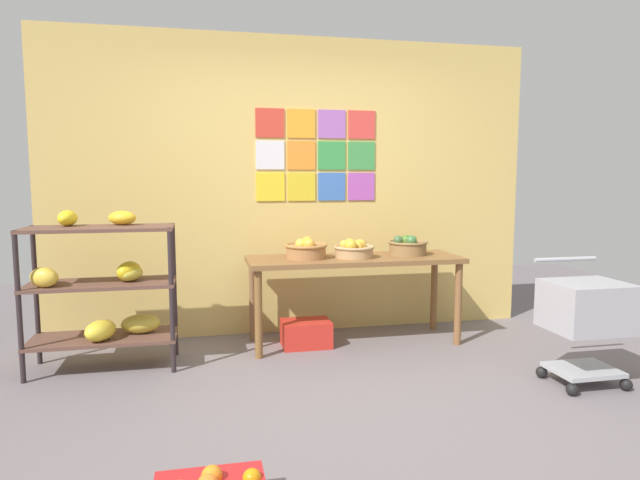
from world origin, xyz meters
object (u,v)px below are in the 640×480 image
fruit_basket_back_left (407,246)px  produce_crate_under_table (306,333)px  display_table (354,267)px  fruit_basket_left (354,249)px  banana_shelf_unit (103,285)px  fruit_basket_back_right (306,249)px  shopping_cart (586,312)px

fruit_basket_back_left → produce_crate_under_table: bearing=-176.0°
display_table → fruit_basket_left: (-0.01, -0.03, 0.16)m
banana_shelf_unit → fruit_basket_back_right: 1.58m
fruit_basket_back_left → fruit_basket_left: size_ratio=1.00×
display_table → produce_crate_under_table: display_table is taller
display_table → shopping_cart: shopping_cart is taller
banana_shelf_unit → shopping_cart: bearing=-17.6°
display_table → fruit_basket_back_left: (0.49, 0.04, 0.17)m
fruit_basket_back_right → fruit_basket_back_left: (0.90, 0.03, 0.00)m
banana_shelf_unit → display_table: size_ratio=0.65×
fruit_basket_back_right → shopping_cart: size_ratio=0.42×
produce_crate_under_table → banana_shelf_unit: bearing=-172.3°
fruit_basket_back_right → produce_crate_under_table: bearing=-111.9°
fruit_basket_left → banana_shelf_unit: bearing=-174.0°
display_table → fruit_basket_left: 0.16m
fruit_basket_back_left → produce_crate_under_table: 1.15m
display_table → produce_crate_under_table: 0.68m
display_table → produce_crate_under_table: (-0.42, -0.02, -0.54)m
fruit_basket_back_left → shopping_cart: size_ratio=0.41×
fruit_basket_back_left → display_table: bearing=-175.1°
produce_crate_under_table → shopping_cart: (1.69, -1.23, 0.40)m
banana_shelf_unit → fruit_basket_back_right: banana_shelf_unit is taller
produce_crate_under_table → display_table: bearing=3.0°
display_table → shopping_cart: (1.27, -1.25, -0.14)m
fruit_basket_back_left → shopping_cart: bearing=-58.9°
fruit_basket_back_right → shopping_cart: (1.67, -1.26, -0.31)m
fruit_basket_back_right → display_table: bearing=-1.5°
fruit_basket_back_right → fruit_basket_left: fruit_basket_back_right is taller
banana_shelf_unit → fruit_basket_back_left: bearing=6.3°
banana_shelf_unit → fruit_basket_left: banana_shelf_unit is taller
fruit_basket_left → fruit_basket_back_right: bearing=174.7°
fruit_basket_back_right → shopping_cart: fruit_basket_back_right is taller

